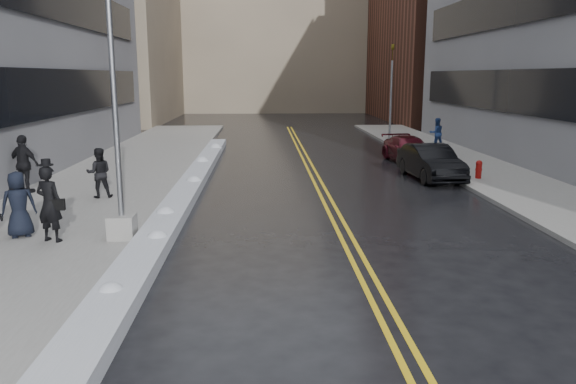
{
  "coord_description": "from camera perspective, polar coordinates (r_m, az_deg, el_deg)",
  "views": [
    {
      "loc": [
        0.31,
        -11.97,
        4.22
      ],
      "look_at": [
        0.93,
        2.06,
        1.3
      ],
      "focal_mm": 35.0,
      "sensor_mm": 36.0,
      "label": 1
    }
  ],
  "objects": [
    {
      "name": "pedestrian_b",
      "position": [
        20.01,
        -18.65,
        1.86
      ],
      "size": [
        0.95,
        0.82,
        1.69
      ],
      "primitive_type": "imported",
      "rotation": [
        0.0,
        0.0,
        3.38
      ],
      "color": "black",
      "rests_on": "sidewalk_west"
    },
    {
      "name": "snow_ridge",
      "position": [
        20.56,
        -10.21,
        0.2
      ],
      "size": [
        0.9,
        30.0,
        0.34
      ],
      "primitive_type": "cube",
      "color": "silver",
      "rests_on": "ground"
    },
    {
      "name": "pedestrian_c",
      "position": [
        15.86,
        -25.7,
        -1.14
      ],
      "size": [
        0.98,
        0.83,
        1.71
      ],
      "primitive_type": "imported",
      "rotation": [
        0.0,
        0.0,
        3.55
      ],
      "color": "black",
      "rests_on": "sidewalk_west"
    },
    {
      "name": "lane_line_left",
      "position": [
        22.47,
        2.71,
        0.92
      ],
      "size": [
        0.12,
        50.0,
        0.01
      ],
      "primitive_type": "cube",
      "color": "gold",
      "rests_on": "ground"
    },
    {
      "name": "pedestrian_d",
      "position": [
        21.74,
        -25.23,
        2.58
      ],
      "size": [
        1.3,
        0.9,
        2.05
      ],
      "primitive_type": "imported",
      "rotation": [
        0.0,
        0.0,
        2.77
      ],
      "color": "black",
      "rests_on": "sidewalk_west"
    },
    {
      "name": "fire_hydrant",
      "position": [
        23.91,
        18.81,
        2.29
      ],
      "size": [
        0.26,
        0.26,
        0.73
      ],
      "color": "maroon",
      "rests_on": "sidewalk_east"
    },
    {
      "name": "building_far",
      "position": [
        72.31,
        -1.26,
        17.13
      ],
      "size": [
        36.0,
        16.0,
        22.0
      ],
      "primitive_type": "cube",
      "color": "gray",
      "rests_on": "ground"
    },
    {
      "name": "car_black",
      "position": [
        23.86,
        14.29,
        2.95
      ],
      "size": [
        1.87,
        4.49,
        1.44
      ],
      "primitive_type": "imported",
      "rotation": [
        0.0,
        0.0,
        0.08
      ],
      "color": "black",
      "rests_on": "ground"
    },
    {
      "name": "lane_line_right",
      "position": [
        22.5,
        3.47,
        0.92
      ],
      "size": [
        0.12,
        50.0,
        0.01
      ],
      "primitive_type": "cube",
      "color": "gold",
      "rests_on": "ground"
    },
    {
      "name": "ground",
      "position": [
        12.7,
        -3.83,
        -7.69
      ],
      "size": [
        160.0,
        160.0,
        0.0
      ],
      "primitive_type": "plane",
      "color": "black",
      "rests_on": "ground"
    },
    {
      "name": "pedestrian_east",
      "position": [
        33.33,
        14.84,
        5.82
      ],
      "size": [
        0.89,
        0.73,
        1.7
      ],
      "primitive_type": "imported",
      "rotation": [
        0.0,
        0.0,
        3.25
      ],
      "color": "navy",
      "rests_on": "sidewalk_east"
    },
    {
      "name": "traffic_signal",
      "position": [
        36.9,
        10.44,
        10.29
      ],
      "size": [
        0.16,
        0.2,
        6.0
      ],
      "color": "gray",
      "rests_on": "sidewalk_east"
    },
    {
      "name": "sidewalk_east",
      "position": [
        24.37,
        20.93,
        1.17
      ],
      "size": [
        4.0,
        50.0,
        0.15
      ],
      "primitive_type": "cube",
      "color": "gray",
      "rests_on": "ground"
    },
    {
      "name": "sidewalk_west",
      "position": [
        23.17,
        -17.67,
        0.88
      ],
      "size": [
        5.5,
        50.0,
        0.15
      ],
      "primitive_type": "cube",
      "color": "gray",
      "rests_on": "ground"
    },
    {
      "name": "building_west_far",
      "position": [
        58.36,
        -19.01,
        15.84
      ],
      "size": [
        14.0,
        22.0,
        18.0
      ],
      "primitive_type": "cube",
      "color": "gray",
      "rests_on": "ground"
    },
    {
      "name": "lamppost",
      "position": [
        14.53,
        -16.97,
        4.57
      ],
      "size": [
        0.65,
        0.65,
        7.62
      ],
      "color": "gray",
      "rests_on": "sidewalk_west"
    },
    {
      "name": "pedestrian_fedora",
      "position": [
        15.08,
        -23.07,
        -1.11
      ],
      "size": [
        0.81,
        0.66,
        1.92
      ],
      "primitive_type": "imported",
      "rotation": [
        0.0,
        0.0,
        2.81
      ],
      "color": "black",
      "rests_on": "sidewalk_west"
    },
    {
      "name": "car_maroon",
      "position": [
        28.41,
        12.17,
        4.23
      ],
      "size": [
        2.18,
        4.5,
        1.26
      ],
      "primitive_type": "imported",
      "rotation": [
        0.0,
        0.0,
        0.1
      ],
      "color": "#430A14",
      "rests_on": "ground"
    }
  ]
}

